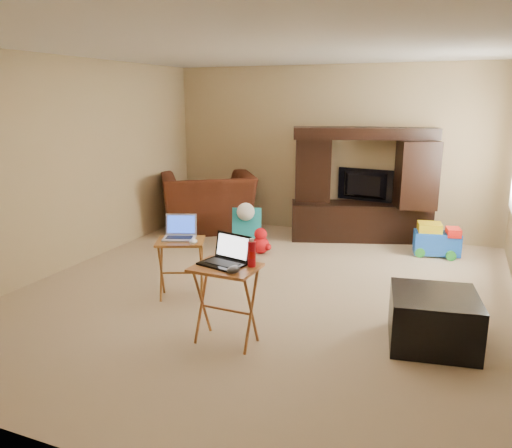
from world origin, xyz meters
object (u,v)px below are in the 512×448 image
at_px(tray_table_left, 181,269).
at_px(laptop_left, 179,228).
at_px(television, 363,186).
at_px(recliner, 207,202).
at_px(push_toy, 437,239).
at_px(child_rocker, 242,229).
at_px(entertainment_center, 362,185).
at_px(plush_toy, 261,241).
at_px(ottoman, 433,320).
at_px(water_bottle, 252,254).
at_px(mouse_left, 193,242).
at_px(mouse_right, 234,270).
at_px(laptop_right, 222,251).
at_px(tray_table_right, 226,305).

xyz_separation_m(tray_table_left, laptop_left, (-0.03, 0.03, 0.43)).
relative_size(television, recliner, 0.60).
xyz_separation_m(push_toy, laptop_left, (-2.40, -2.50, 0.52)).
xyz_separation_m(child_rocker, push_toy, (2.51, 0.65, -0.05)).
xyz_separation_m(entertainment_center, child_rocker, (-1.42, -1.05, -0.54)).
xyz_separation_m(plush_toy, ottoman, (2.28, -1.81, 0.05)).
xyz_separation_m(recliner, water_bottle, (2.11, -3.21, 0.34)).
height_order(push_toy, mouse_left, mouse_left).
distance_m(plush_toy, mouse_right, 2.73).
relative_size(push_toy, mouse_right, 4.26).
height_order(ottoman, water_bottle, water_bottle).
bearing_deg(laptop_right, child_rocker, 124.25).
relative_size(entertainment_center, laptop_left, 6.14).
bearing_deg(mouse_left, mouse_right, -43.95).
bearing_deg(tray_table_left, ottoman, -25.35).
distance_m(push_toy, laptop_right, 3.63).
bearing_deg(ottoman, mouse_left, 179.54).
relative_size(child_rocker, tray_table_left, 0.88).
bearing_deg(ottoman, tray_table_right, -158.66).
bearing_deg(entertainment_center, tray_table_right, -115.21).
bearing_deg(mouse_left, tray_table_left, 159.78).
bearing_deg(ottoman, television, 110.87).
height_order(child_rocker, tray_table_left, tray_table_left).
height_order(laptop_left, water_bottle, water_bottle).
relative_size(child_rocker, mouse_right, 3.92).
bearing_deg(recliner, push_toy, 144.25).
height_order(television, mouse_left, television).
distance_m(child_rocker, tray_table_left, 1.88).
relative_size(recliner, ottoman, 1.98).
xyz_separation_m(plush_toy, water_bottle, (0.87, -2.36, 0.61)).
bearing_deg(mouse_right, child_rocker, 112.67).
bearing_deg(ottoman, entertainment_center, 111.71).
relative_size(child_rocker, water_bottle, 2.59).
xyz_separation_m(recliner, push_toy, (3.42, -0.04, -0.23)).
distance_m(plush_toy, water_bottle, 2.59).
distance_m(recliner, push_toy, 3.43).
relative_size(laptop_right, mouse_right, 2.58).
xyz_separation_m(tray_table_right, laptop_left, (-0.89, 0.75, 0.40)).
xyz_separation_m(entertainment_center, ottoman, (1.20, -3.01, -0.59)).
xyz_separation_m(tray_table_left, mouse_left, (0.19, -0.07, 0.33)).
height_order(push_toy, tray_table_right, tray_table_right).
relative_size(entertainment_center, tray_table_left, 3.21).
distance_m(tray_table_right, mouse_left, 0.98).
distance_m(tray_table_left, laptop_right, 1.18).
xyz_separation_m(television, water_bottle, (-0.22, -3.70, 0.01)).
distance_m(recliner, plush_toy, 1.53).
bearing_deg(tray_table_left, television, 44.08).
distance_m(entertainment_center, water_bottle, 3.57).
height_order(ottoman, laptop_left, laptop_left).
bearing_deg(push_toy, child_rocker, -176.11).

